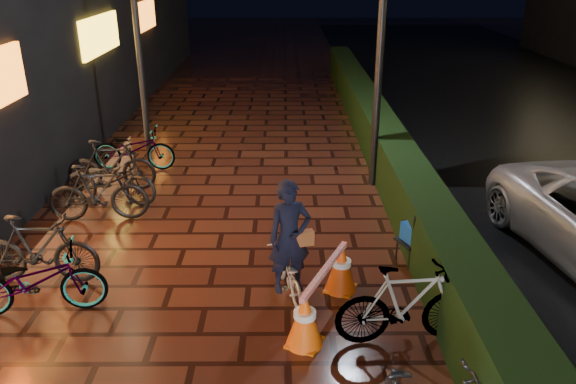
{
  "coord_description": "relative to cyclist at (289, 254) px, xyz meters",
  "views": [
    {
      "loc": [
        1.08,
        -5.24,
        4.37
      ],
      "look_at": [
        1.13,
        2.53,
        1.1
      ],
      "focal_mm": 35.0,
      "sensor_mm": 36.0,
      "label": 1
    }
  ],
  "objects": [
    {
      "name": "ground",
      "position": [
        -1.13,
        -1.46,
        -0.64
      ],
      "size": [
        80.0,
        80.0,
        0.0
      ],
      "primitive_type": "plane",
      "color": "#381911",
      "rests_on": "ground"
    },
    {
      "name": "hedge",
      "position": [
        2.17,
        6.54,
        -0.14
      ],
      "size": [
        0.7,
        20.0,
        1.0
      ],
      "primitive_type": "cube",
      "color": "black",
      "rests_on": "ground"
    },
    {
      "name": "lamp_post_hedge",
      "position": [
        1.76,
        4.1,
        2.49
      ],
      "size": [
        0.54,
        0.23,
        5.68
      ],
      "color": "black",
      "rests_on": "ground"
    },
    {
      "name": "lamp_post_sf",
      "position": [
        -3.35,
        6.3,
        2.43
      ],
      "size": [
        0.53,
        0.2,
        5.58
      ],
      "color": "black",
      "rests_on": "ground"
    },
    {
      "name": "cyclist",
      "position": [
        0.0,
        0.0,
        0.0
      ],
      "size": [
        0.73,
        1.26,
        1.72
      ],
      "color": "silver",
      "rests_on": "ground"
    },
    {
      "name": "traffic_barrier",
      "position": [
        0.46,
        -0.49,
        -0.28
      ],
      "size": [
        1.07,
        1.73,
        0.72
      ],
      "color": "#FF5A0D",
      "rests_on": "ground"
    },
    {
      "name": "cart_assembly",
      "position": [
        1.93,
        0.86,
        -0.15
      ],
      "size": [
        0.63,
        0.68,
        0.95
      ],
      "color": "black",
      "rests_on": "ground"
    },
    {
      "name": "parked_bikes_storefront",
      "position": [
        -3.4,
        2.42,
        -0.14
      ],
      "size": [
        2.08,
        6.21,
        1.05
      ],
      "color": "black",
      "rests_on": "ground"
    },
    {
      "name": "parked_bikes_hedge",
      "position": [
        1.3,
        -1.94,
        -0.11
      ],
      "size": [
        1.99,
        2.38,
        1.05
      ],
      "color": "black",
      "rests_on": "ground"
    }
  ]
}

